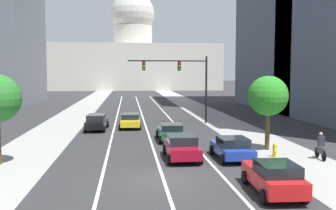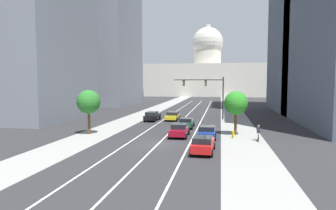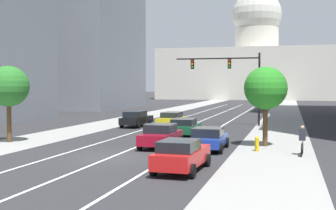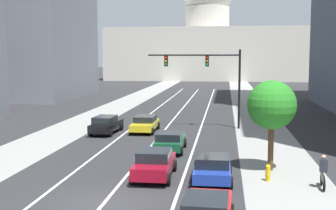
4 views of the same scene
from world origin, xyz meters
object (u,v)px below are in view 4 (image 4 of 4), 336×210
Objects in this scene: traffic_signal_mast at (211,72)px; fire_hydrant at (268,173)px; capitol_building at (207,45)px; car_yellow at (145,123)px; street_tree_near_right at (272,105)px; car_crimson at (154,163)px; cyclist at (323,172)px; car_blue at (212,168)px; car_black at (106,124)px; car_green at (170,141)px.

fire_hydrant is at bearing -78.01° from traffic_signal_mast.
capitol_building is 12.00× the size of car_yellow.
street_tree_near_right is at bearing -141.23° from car_yellow.
car_crimson is 8.75m from cyclist.
fire_hydrant is at bearing -83.90° from car_blue.
fire_hydrant is (3.65, -17.19, -4.73)m from traffic_signal_mast.
street_tree_near_right is (4.01, -14.83, -1.39)m from traffic_signal_mast.
traffic_signal_mast is (8.76, 4.05, 4.40)m from car_black.
car_crimson is at bearing 88.45° from cyclist.
car_green is at bearing -132.97° from car_black.
car_yellow is 7.67m from traffic_signal_mast.
fire_hydrant is (7.67, -103.72, -9.34)m from capitol_building.
fire_hydrant is (9.25, -14.42, -0.28)m from car_yellow.
street_tree_near_right is at bearing -51.18° from car_blue.
traffic_signal_mast reaches higher than fire_hydrant.
traffic_signal_mast reaches higher than street_tree_near_right.
car_blue is at bearing -140.60° from street_tree_near_right.
capitol_building is 6.42× the size of traffic_signal_mast.
street_tree_near_right is (6.44, 2.41, 3.02)m from car_crimson.
cyclist is at bearing -96.31° from car_crimson.
traffic_signal_mast reaches higher than cyclist.
car_blue is 7.68m from car_green.
street_tree_near_right is at bearing 38.60° from cyclist.
car_green is 8.33m from street_tree_near_right.
car_yellow is 0.87× the size of street_tree_near_right.
fire_hydrant is at bearing -98.57° from street_tree_near_right.
car_black is 2.81× the size of cyclist.
car_blue is at bearing -95.40° from car_crimson.
car_crimson is (-0.00, -6.72, 0.05)m from car_green.
street_tree_near_right reaches higher than car_crimson.
street_tree_near_right is at bearing -85.47° from capitol_building.
street_tree_near_right is (12.77, -10.78, 3.00)m from car_black.
fire_hydrant is (2.93, 0.34, -0.27)m from car_blue.
capitol_building is 86.75m from traffic_signal_mast.
capitol_building is 12.55× the size of car_crimson.
capitol_building is at bearing 92.66° from traffic_signal_mast.
car_blue is at bearing -87.64° from traffic_signal_mast.
traffic_signal_mast is (4.02, -86.53, -4.61)m from capitol_building.
car_black is 16.98m from street_tree_near_right.
fire_hydrant is 2.82m from cyclist.
car_black is at bearing -93.00° from capitol_building.
car_black is 16.48m from car_blue.
car_blue is 16.06m from car_yellow.
car_black is 0.92× the size of street_tree_near_right.
street_tree_near_right is (6.44, -4.31, 3.06)m from car_green.
capitol_building is 11.29× the size of car_black.
car_black is at bearing 139.82° from street_tree_near_right.
car_black is 3.42m from car_yellow.
car_blue is 0.82× the size of street_tree_near_right.
fire_hydrant is at bearing -85.77° from capitol_building.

